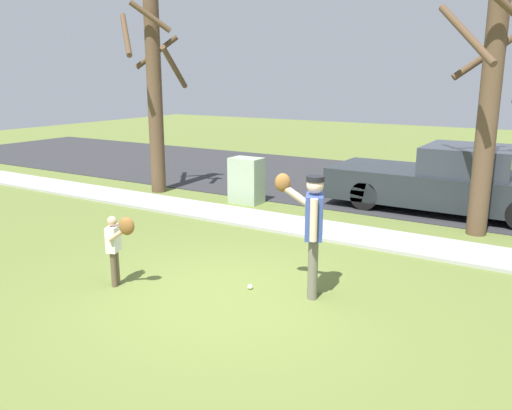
# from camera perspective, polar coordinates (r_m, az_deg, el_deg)

# --- Properties ---
(ground_plane) EXTENTS (48.00, 48.00, 0.00)m
(ground_plane) POSITION_cam_1_polar(r_m,az_deg,el_deg) (10.23, 8.40, -3.18)
(ground_plane) COLOR olive
(sidewalk_strip) EXTENTS (36.00, 1.20, 0.06)m
(sidewalk_strip) POSITION_cam_1_polar(r_m,az_deg,el_deg) (10.31, 8.62, -2.88)
(sidewalk_strip) COLOR #A3A39E
(sidewalk_strip) RESTS_ON ground
(road_surface) EXTENTS (36.00, 6.80, 0.02)m
(road_surface) POSITION_cam_1_polar(r_m,az_deg,el_deg) (14.92, 16.23, 1.82)
(road_surface) COLOR #2D2D30
(road_surface) RESTS_ON ground
(person_adult) EXTENTS (0.83, 0.56, 1.69)m
(person_adult) POSITION_cam_1_polar(r_m,az_deg,el_deg) (7.09, 5.98, -1.86)
(person_adult) COLOR #6B6656
(person_adult) RESTS_ON ground
(person_child) EXTENTS (0.56, 0.34, 1.08)m
(person_child) POSITION_cam_1_polar(r_m,az_deg,el_deg) (7.73, -14.81, -3.72)
(person_child) COLOR brown
(person_child) RESTS_ON ground
(baseball) EXTENTS (0.07, 0.07, 0.07)m
(baseball) POSITION_cam_1_polar(r_m,az_deg,el_deg) (7.60, -0.64, -8.84)
(baseball) COLOR white
(baseball) RESTS_ON ground
(utility_cabinet) EXTENTS (0.75, 0.52, 1.09)m
(utility_cabinet) POSITION_cam_1_polar(r_m,az_deg,el_deg) (12.55, -1.04, 2.67)
(utility_cabinet) COLOR #9EB293
(utility_cabinet) RESTS_ON ground
(street_tree_near) EXTENTS (1.84, 1.88, 4.52)m
(street_tree_near) POSITION_cam_1_polar(r_m,az_deg,el_deg) (10.61, 23.89, 9.73)
(street_tree_near) COLOR brown
(street_tree_near) RESTS_ON ground
(street_tree_far) EXTENTS (1.84, 1.88, 4.87)m
(street_tree_far) POSITION_cam_1_polar(r_m,az_deg,el_deg) (13.81, -10.94, 12.03)
(street_tree_far) COLOR brown
(street_tree_far) RESTS_ON ground
(parked_pickup_dark) EXTENTS (5.20, 1.95, 1.48)m
(parked_pickup_dark) POSITION_cam_1_polar(r_m,az_deg,el_deg) (12.45, 20.49, 2.31)
(parked_pickup_dark) COLOR #23282D
(parked_pickup_dark) RESTS_ON road_surface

